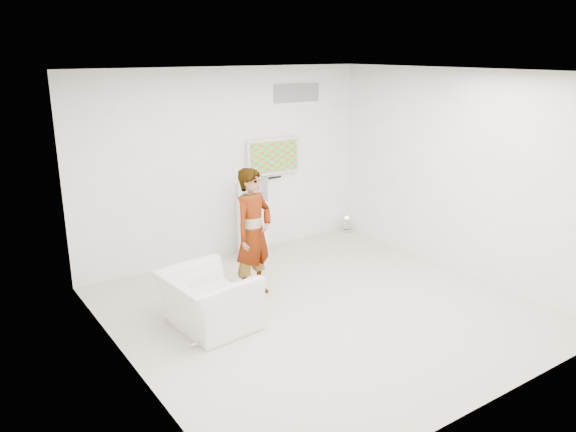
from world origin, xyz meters
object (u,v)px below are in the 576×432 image
object	(u,v)px
pedestal	(253,229)
floor_uplight	(347,224)
tv	(273,156)
person	(253,233)
armchair	(208,300)

from	to	relation	value
pedestal	floor_uplight	distance (m)	2.13
tv	person	size ratio (longest dim) A/B	0.56
armchair	floor_uplight	bearing A→B (deg)	-69.06
tv	floor_uplight	xyz separation A→B (m)	(1.51, -0.16, -1.41)
person	pedestal	size ratio (longest dim) A/B	1.85
armchair	person	bearing A→B (deg)	-68.05
tv	floor_uplight	size ratio (longest dim) A/B	3.46
person	floor_uplight	xyz separation A→B (m)	(2.84, 1.41, -0.74)
tv	pedestal	size ratio (longest dim) A/B	1.05
person	armchair	xyz separation A→B (m)	(-0.95, -0.50, -0.54)
pedestal	floor_uplight	xyz separation A→B (m)	(2.10, 0.14, -0.33)
pedestal	person	bearing A→B (deg)	-120.23
tv	person	world-z (taller)	tv
armchair	floor_uplight	size ratio (longest dim) A/B	3.72
armchair	pedestal	distance (m)	2.44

